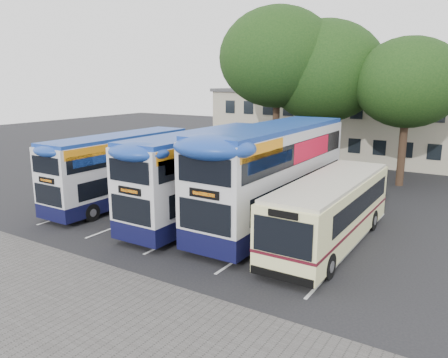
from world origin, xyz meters
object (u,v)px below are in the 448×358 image
Objects in this scene: bus_dd_mid at (205,171)px; bus_dd_left at (121,166)px; tree_mid at (324,71)px; bus_dd_right at (274,171)px; tree_right at (408,83)px; tree_left at (278,58)px; bus_single at (331,207)px.

bus_dd_left is at bearing -175.72° from bus_dd_mid.
tree_mid is 13.56m from bus_dd_right.
tree_mid is at bearing 174.56° from tree_right.
tree_left is 1.24× the size of bus_single.
bus_single is at bearing -68.13° from tree_mid.
tree_mid is 16.31m from bus_dd_left.
bus_dd_right is at bearing 8.76° from bus_dd_left.
bus_dd_mid is (-1.21, -13.42, -5.13)m from tree_mid.
bus_dd_left is 9.03m from bus_dd_right.
bus_dd_mid is at bearing -118.73° from tree_right.
bus_dd_mid is at bearing -95.17° from tree_mid.
tree_right is 1.00× the size of bus_single.
tree_right is at bearing 88.38° from bus_single.
bus_dd_mid is (1.70, -11.71, -6.09)m from tree_left.
bus_dd_left reaches higher than bus_single.
bus_dd_right reaches higher than bus_dd_left.
tree_mid reaches higher than bus_dd_left.
tree_right is 18.87m from bus_dd_left.
tree_left is 1.27× the size of bus_dd_left.
tree_mid reaches higher than tree_right.
tree_left is 13.31m from bus_dd_mid.
tree_right is at bearing -5.44° from tree_mid.
tree_right is 13.12m from bus_dd_right.
bus_single is at bearing -54.86° from tree_left.
bus_dd_right is at bearing -80.18° from tree_mid.
bus_dd_right is at bearing 15.86° from bus_dd_mid.
tree_mid is (2.91, 1.71, -0.97)m from tree_left.
tree_mid is 1.05× the size of bus_dd_mid.
tree_right is 15.30m from bus_dd_mid.
bus_single is at bearing -91.62° from tree_right.
bus_dd_mid reaches higher than bus_dd_left.
bus_dd_right is at bearing 160.71° from bus_single.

